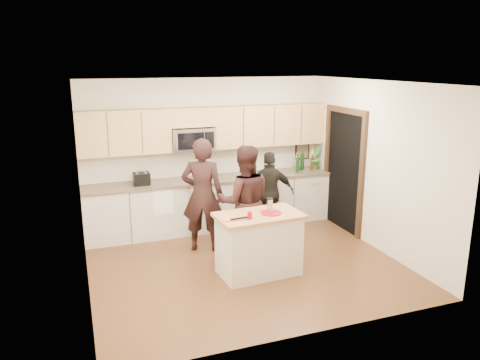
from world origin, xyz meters
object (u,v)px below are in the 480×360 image
object	(u,v)px
toaster	(142,179)
woman_left	(203,195)
woman_center	(244,202)
woman_right	(270,193)
island	(259,244)

from	to	relation	value
toaster	woman_left	distance (m)	1.23
woman_left	woman_center	size ratio (longest dim) A/B	1.04
woman_center	woman_left	bearing A→B (deg)	-25.09
toaster	woman_center	size ratio (longest dim) A/B	0.15
woman_left	woman_right	size ratio (longest dim) A/B	1.25
toaster	woman_left	world-z (taller)	woman_left
woman_right	toaster	bearing A→B (deg)	0.70
toaster	woman_left	bearing A→B (deg)	-47.74
toaster	woman_left	size ratio (longest dim) A/B	0.15
toaster	woman_right	bearing A→B (deg)	-14.14
woman_center	island	bearing A→B (deg)	101.14
toaster	woman_right	distance (m)	2.23
island	woman_right	distance (m)	1.72
island	woman_center	distance (m)	0.81
island	woman_right	size ratio (longest dim) A/B	0.85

